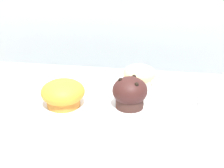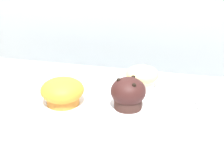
# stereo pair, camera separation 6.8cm
# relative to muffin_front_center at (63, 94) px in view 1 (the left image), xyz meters

# --- Properties ---
(wall_back) EXTENTS (3.20, 0.10, 1.80)m
(wall_back) POSITION_rel_muffin_front_center_xyz_m (0.03, 0.58, -0.08)
(wall_back) COLOR #A8B2B7
(wall_back) RESTS_ON ground
(muffin_front_center) EXTENTS (0.12, 0.12, 0.07)m
(muffin_front_center) POSITION_rel_muffin_front_center_xyz_m (0.00, 0.00, 0.00)
(muffin_front_center) COLOR #C88132
(muffin_front_center) RESTS_ON display_counter
(muffin_back_left) EXTENTS (0.10, 0.10, 0.07)m
(muffin_back_left) POSITION_rel_muffin_front_center_xyz_m (0.19, 0.16, -0.00)
(muffin_back_left) COLOR white
(muffin_back_left) RESTS_ON display_counter
(muffin_back_right) EXTENTS (0.09, 0.09, 0.08)m
(muffin_back_right) POSITION_rel_muffin_front_center_xyz_m (0.17, 0.02, 0.01)
(muffin_back_right) COLOR #3B231F
(muffin_back_right) RESTS_ON display_counter
(price_card) EXTENTS (0.05, 0.04, 0.06)m
(price_card) POSITION_rel_muffin_front_center_xyz_m (0.38, 0.05, -0.00)
(price_card) COLOR white
(price_card) RESTS_ON display_counter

